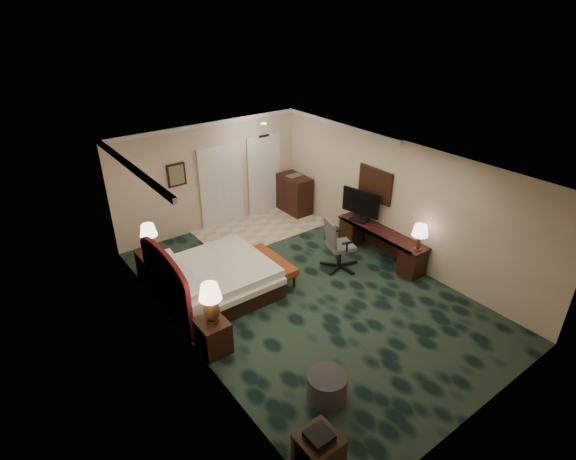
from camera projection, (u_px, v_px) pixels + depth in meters
floor at (305, 293)px, 9.01m from camera, size 5.00×7.50×0.00m
ceiling at (308, 164)px, 7.77m from camera, size 5.00×7.50×0.00m
wall_back at (211, 176)px, 11.06m from camera, size 5.00×0.00×2.70m
wall_front at (490, 343)px, 5.72m from camera, size 5.00×0.00×2.70m
wall_left at (182, 277)px, 7.06m from camera, size 0.00×7.50×2.70m
wall_right at (396, 201)px, 9.72m from camera, size 0.00×7.50×2.70m
crown_molding at (307, 167)px, 7.79m from camera, size 5.00×7.50×0.10m
tile_patch at (262, 227)px, 11.55m from camera, size 3.20×1.70×0.01m
headboard at (166, 282)px, 8.11m from camera, size 0.12×2.00×1.40m
entry_door at (264, 175)px, 12.00m from camera, size 1.02×0.06×2.18m
closet_doors at (221, 186)px, 11.30m from camera, size 1.20×0.06×2.10m
wall_art at (176, 175)px, 10.44m from camera, size 0.45×0.06×0.55m
wall_mirror at (375, 185)px, 10.03m from camera, size 0.05×0.95×0.75m
bed at (217, 280)px, 8.86m from camera, size 2.00×1.86×0.64m
nightstand_near at (213, 336)px, 7.43m from camera, size 0.47×0.54×0.58m
nightstand_far at (152, 265)px, 9.33m from camera, size 0.51×0.59×0.64m
lamp_near at (211, 303)px, 7.16m from camera, size 0.44×0.44×0.70m
lamp_far at (149, 239)px, 9.00m from camera, size 0.42×0.42×0.64m
bed_bench at (270, 268)px, 9.40m from camera, size 0.47×1.36×0.46m
ottoman at (327, 387)px, 6.56m from camera, size 0.74×0.74×0.42m
side_table at (318, 453)px, 5.55m from camera, size 0.50×0.50×0.54m
desk at (380, 244)px, 10.10m from camera, size 0.50×2.31×0.67m
tv at (361, 206)px, 10.26m from camera, size 0.28×0.95×0.74m
desk_lamp at (419, 238)px, 9.07m from camera, size 0.41×0.41×0.58m
desk_chair at (341, 244)px, 9.59m from camera, size 0.84×0.81×1.19m
minibar at (294, 194)px, 12.21m from camera, size 0.54×0.97×1.03m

